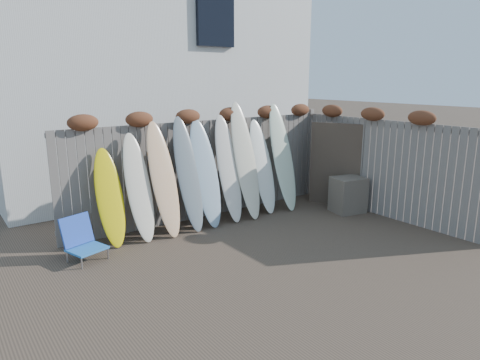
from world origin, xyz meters
TOP-DOWN VIEW (x-y plane):
  - ground at (0.00, 0.00)m, footprint 80.00×80.00m
  - back_fence at (0.06, 2.39)m, footprint 6.05×0.28m
  - right_fence at (2.99, 0.25)m, footprint 0.28×4.40m
  - house at (0.50, 6.50)m, footprint 8.50×5.50m
  - beach_chair at (-2.77, 1.68)m, footprint 0.66×0.69m
  - wooden_crate at (2.61, 0.82)m, footprint 0.76×0.67m
  - lattice_panel at (2.79, 1.32)m, footprint 0.57×1.15m
  - surfboard_0 at (-2.15, 2.03)m, footprint 0.47×0.61m
  - surfboard_1 at (-1.64, 1.98)m, footprint 0.47×0.68m
  - surfboard_2 at (-1.17, 1.95)m, footprint 0.54×0.76m
  - surfboard_3 at (-0.66, 1.96)m, footprint 0.46×0.75m
  - surfboard_4 at (-0.28, 1.95)m, footprint 0.54×0.73m
  - surfboard_5 at (0.27, 1.96)m, footprint 0.51×0.78m
  - surfboard_6 at (0.67, 1.93)m, footprint 0.52×0.84m
  - surfboard_7 at (1.17, 1.98)m, footprint 0.50×0.70m
  - surfboard_8 at (1.68, 1.91)m, footprint 0.54×0.82m

SIDE VIEW (x-z plane):
  - ground at x=0.00m, z-range 0.00..0.00m
  - beach_chair at x=-2.77m, z-range -0.03..0.67m
  - wooden_crate at x=2.61m, z-range 0.00..0.76m
  - surfboard_0 at x=-2.15m, z-range 0.00..1.67m
  - lattice_panel at x=2.79m, z-range 0.00..1.86m
  - surfboard_1 at x=-1.64m, z-range 0.00..1.89m
  - surfboard_7 at x=1.17m, z-range 0.00..1.97m
  - surfboard_4 at x=-0.28m, z-range 0.00..2.06m
  - surfboard_2 at x=-1.17m, z-range 0.00..2.07m
  - surfboard_5 at x=0.27m, z-range 0.00..2.11m
  - surfboard_3 at x=-0.66m, z-range 0.00..2.13m
  - right_fence at x=2.99m, z-range 0.02..2.26m
  - surfboard_8 at x=1.68m, z-range 0.00..2.29m
  - surfboard_6 at x=0.67m, z-range 0.00..2.36m
  - back_fence at x=0.06m, z-range 0.06..2.30m
  - house at x=0.50m, z-range 0.04..6.36m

